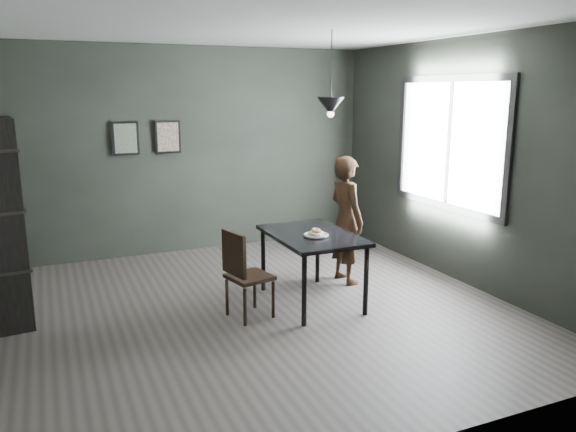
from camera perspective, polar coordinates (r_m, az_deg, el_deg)
name	(u,v)px	position (r m, az deg, el deg)	size (l,w,h in m)	color
ground	(259,310)	(5.86, -2.99, -9.51)	(5.00, 5.00, 0.00)	#342F2C
back_wall	(193,151)	(7.86, -9.58, 6.57)	(5.00, 0.10, 2.80)	black
ceiling	(255,24)	(5.46, -3.34, 18.86)	(5.00, 5.00, 0.02)	silver
window_assembly	(449,144)	(6.88, 16.04, 7.09)	(0.04, 1.96, 1.56)	white
cafe_table	(312,241)	(5.87, 2.44, -2.54)	(0.80, 1.20, 0.75)	black
white_plate	(316,236)	(5.74, 2.88, -2.02)	(0.23, 0.23, 0.01)	white
donut_pile	(316,233)	(5.73, 2.88, -1.71)	(0.17, 0.17, 0.08)	beige
woman	(346,220)	(6.53, 5.93, -0.39)	(0.54, 0.36, 1.49)	black
wood_chair	(243,269)	(5.49, -4.63, -5.42)	(0.46, 0.46, 0.89)	black
shelf_unit	(0,224)	(5.89, -27.18, -0.76)	(0.37, 0.66, 1.97)	black
pendant_lamp	(331,106)	(5.87, 4.37, 11.08)	(0.28, 0.28, 0.86)	black
framed_print_left	(126,138)	(7.64, -16.18, 7.59)	(0.34, 0.04, 0.44)	black
framed_print_right	(168,137)	(7.73, -12.11, 7.86)	(0.34, 0.04, 0.44)	black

